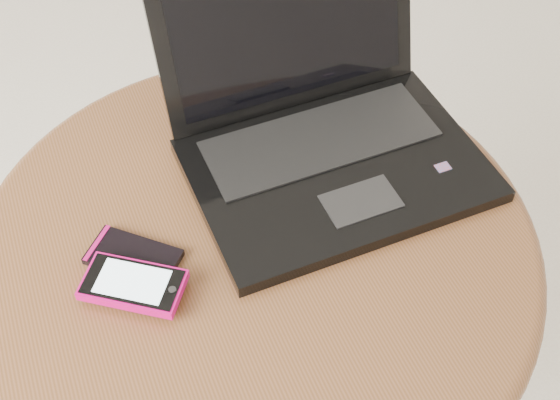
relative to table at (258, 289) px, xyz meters
name	(u,v)px	position (x,y,z in m)	size (l,w,h in m)	color
table	(258,289)	(0.00, 0.00, 0.00)	(0.67, 0.67, 0.53)	#4C2818
laptop	(322,128)	(0.13, 0.09, 0.16)	(0.36, 0.31, 0.23)	black
phone_black	(133,257)	(-0.14, 0.02, 0.12)	(0.11, 0.11, 0.01)	black
phone_pink	(133,285)	(-0.15, -0.02, 0.13)	(0.12, 0.11, 0.01)	#D0066B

